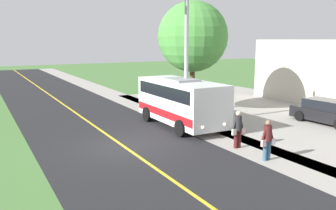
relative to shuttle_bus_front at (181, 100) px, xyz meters
name	(u,v)px	position (x,y,z in m)	size (l,w,h in m)	color
ground_plane	(123,146)	(4.54, 2.23, -1.55)	(120.00, 120.00, 0.00)	#477238
road_surface	(123,146)	(4.54, 2.23, -1.55)	(8.00, 100.00, 0.01)	black
sidewalk	(212,133)	(-0.66, 2.23, -1.55)	(2.40, 100.00, 0.01)	#9E9991
road_centre_line	(123,146)	(4.54, 2.23, -1.54)	(0.16, 100.00, 0.00)	gold
shuttle_bus_front	(181,100)	(0.00, 0.00, 0.00)	(2.73, 6.74, 2.82)	white
pedestrian_with_bags	(267,139)	(-0.06, 7.04, -0.61)	(0.72, 0.34, 1.74)	#335972
pedestrian_waiting	(238,128)	(-0.10, 5.06, -0.59)	(0.72, 0.34, 1.78)	#4C1919
street_light_pole	(184,52)	(-0.33, -0.20, 2.77)	(1.97, 0.24, 7.82)	#9E9EA3
parked_car_near	(328,112)	(-8.20, 3.73, -0.86)	(2.16, 4.47, 1.45)	black
tree_curbside	(193,37)	(-2.86, -3.28, 3.69)	(4.84, 4.84, 7.67)	brown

